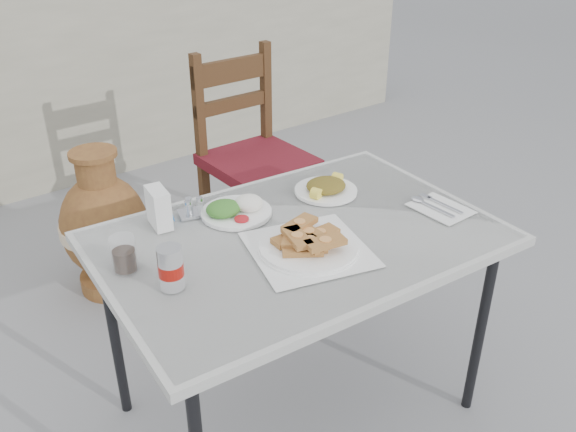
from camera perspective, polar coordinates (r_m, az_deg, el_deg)
ground at (r=2.34m, az=-1.60°, el=-18.83°), size 80.00×80.00×0.00m
cafe_table at (r=1.95m, az=1.01°, el=-2.98°), size 1.30×0.93×0.75m
pide_plate at (r=1.83m, az=1.95°, el=-2.33°), size 0.42×0.42×0.07m
salad_rice_plate at (r=2.03m, az=-4.93°, el=0.69°), size 0.24×0.24×0.06m
salad_chopped_plate at (r=2.18m, az=3.57°, el=2.68°), size 0.22×0.22×0.05m
soda_can at (r=1.67m, az=-10.92°, el=-4.77°), size 0.07×0.07×0.13m
cola_glass at (r=1.79m, az=-15.09°, el=-3.59°), size 0.07×0.07×0.10m
napkin_holder at (r=1.98m, az=-12.00°, el=0.76°), size 0.08×0.11×0.13m
condiment_caddy at (r=2.05m, az=-8.95°, el=0.64°), size 0.10×0.09×0.06m
cutlery_napkin at (r=2.14m, az=13.74°, el=0.87°), size 0.15×0.21×0.01m
chair at (r=3.03m, az=-3.33°, el=5.65°), size 0.47×0.47×1.04m
terracotta_urn at (r=2.94m, az=-16.76°, el=-1.00°), size 0.41×0.41×0.71m
back_wall at (r=4.06m, az=-23.37°, el=10.28°), size 6.00×0.25×1.20m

